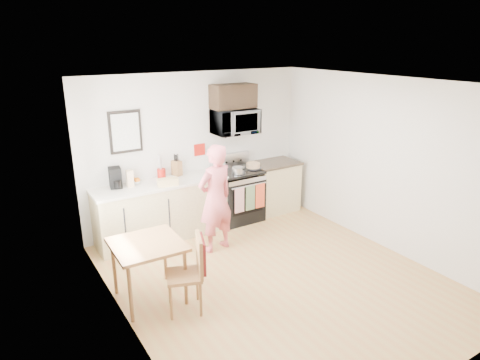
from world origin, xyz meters
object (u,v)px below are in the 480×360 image
dining_table (147,250)px  chair (195,263)px  cake (253,166)px  range (238,196)px  person (215,199)px  microwave (235,121)px

dining_table → chair: (0.39, -0.49, -0.07)m
cake → dining_table: bearing=-149.7°
dining_table → range: bearing=34.3°
person → cake: (1.17, 0.74, 0.14)m
chair → cake: bearing=62.8°
cake → range: bearing=166.7°
person → chair: bearing=42.0°
range → microwave: (-0.00, 0.10, 1.32)m
cake → microwave: bearing=148.1°
microwave → dining_table: bearing=-143.9°
microwave → dining_table: microwave is taller
range → person: (-0.90, -0.80, 0.39)m
person → chair: size_ratio=1.75×
dining_table → cake: size_ratio=2.73×
dining_table → cake: (2.51, 1.47, 0.29)m
microwave → dining_table: (-2.24, -1.64, -1.08)m
range → microwave: microwave is taller
microwave → chair: 3.04m
dining_table → chair: bearing=-51.0°
range → dining_table: range is taller
chair → cake: cake is taller
dining_table → cake: cake is taller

